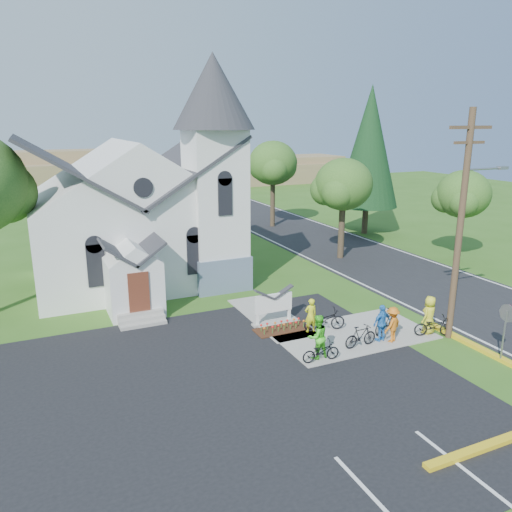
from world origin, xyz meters
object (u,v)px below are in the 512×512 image
bike_4 (434,326)px  stop_sign (506,321)px  bike_1 (361,336)px  bike_2 (324,320)px  cyclist_0 (311,315)px  cyclist_3 (392,324)px  bike_0 (321,351)px  cyclist_1 (317,337)px  cyclist_2 (382,323)px  bike_3 (387,321)px  church_sign (274,303)px  utility_pole (462,220)px  cyclist_4 (429,315)px

bike_4 → stop_sign: bearing=-143.8°
bike_1 → bike_2: size_ratio=0.81×
cyclist_0 → stop_sign: bearing=139.1°
cyclist_0 → bike_4: size_ratio=0.91×
cyclist_0 → cyclist_3: bearing=143.5°
bike_0 → bike_2: bearing=-30.0°
cyclist_1 → bike_1: bearing=177.9°
stop_sign → cyclist_3: (-2.85, 3.33, -0.93)m
cyclist_2 → stop_sign: bearing=124.5°
bike_1 → bike_3: size_ratio=0.87×
cyclist_1 → bike_4: bearing=172.0°
bike_4 → bike_3: bearing=78.8°
cyclist_1 → bike_4: 5.96m
cyclist_0 → bike_0: bearing=72.5°
church_sign → utility_pole: utility_pole is taller
bike_3 → cyclist_4: bearing=-135.4°
utility_pole → cyclist_4: (-0.66, 0.66, -4.47)m
bike_1 → cyclist_2: bearing=-86.2°
bike_0 → bike_1: 2.31m
church_sign → cyclist_2: bearing=-48.3°
stop_sign → cyclist_4: (-0.73, 3.36, -0.84)m
cyclist_2 → cyclist_0: bearing=-49.8°
bike_4 → cyclist_3: bearing=104.8°
church_sign → cyclist_0: bearing=-57.8°
utility_pole → bike_1: size_ratio=6.24×
church_sign → cyclist_1: size_ratio=1.19×
cyclist_4 → church_sign: bearing=-52.4°
church_sign → cyclist_2: 5.12m
cyclist_3 → cyclist_4: 2.12m
stop_sign → bike_1: (-4.43, 3.45, -1.25)m
church_sign → cyclist_4: bearing=-34.4°
cyclist_1 → cyclist_4: 5.93m
bike_2 → cyclist_3: cyclist_3 is taller
cyclist_0 → utility_pole: bearing=156.1°
stop_sign → cyclist_4: bearing=102.3°
cyclist_4 → cyclist_1: bearing=-17.7°
stop_sign → bike_1: 5.75m
bike_2 → cyclist_4: cyclist_4 is taller
cyclist_1 → bike_3: bearing=-173.6°
church_sign → cyclist_2: (3.41, -3.82, -0.14)m
cyclist_1 → cyclist_2: size_ratio=1.11×
bike_0 → cyclist_2: 3.54m
utility_pole → cyclist_4: size_ratio=5.63×
cyclist_2 → bike_4: size_ratio=0.95×
bike_0 → bike_3: size_ratio=0.88×
cyclist_3 → cyclist_0: bearing=-61.6°
cyclist_3 → cyclist_4: cyclist_4 is taller
bike_1 → bike_2: bearing=10.4°
stop_sign → bike_3: bearing=120.4°
stop_sign → bike_0: size_ratio=1.54×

